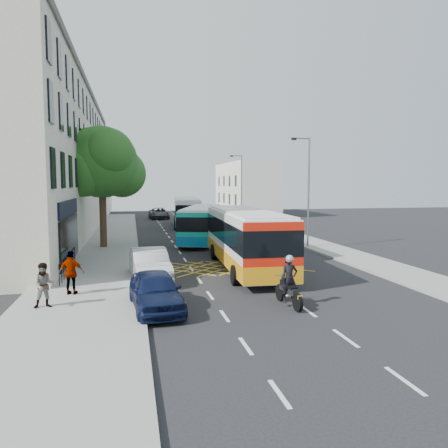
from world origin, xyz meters
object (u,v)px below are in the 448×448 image
street_tree (101,163)px  bus_mid (202,224)px  distant_car_dark (207,212)px  pedestrian_far (71,273)px  parked_car_blue (156,291)px  motorbike (289,282)px  distant_car_grey (159,213)px  bus_far (187,212)px  parked_car_silver (150,265)px  distant_car_silver (206,216)px  lamp_near (307,186)px  lamp_far (241,185)px  pedestrian_near (44,285)px  bus_near (245,238)px  red_hatchback (252,231)px

street_tree → bus_mid: 9.25m
distant_car_dark → pedestrian_far: 45.97m
street_tree → parked_car_blue: (2.91, -16.71, -5.54)m
motorbike → distant_car_grey: 44.42m
bus_far → distant_car_dark: size_ratio=3.21×
parked_car_silver → distant_car_dark: size_ratio=1.33×
bus_mid → distant_car_silver: (3.71, 19.76, -0.81)m
motorbike → distant_car_dark: bearing=79.5°
lamp_near → distant_car_grey: 31.67m
distant_car_grey → distant_car_silver: size_ratio=1.27×
lamp_near → lamp_far: same height
lamp_far → parked_car_blue: 35.96m
lamp_far → pedestrian_near: lamp_far is taller
distant_car_grey → motorbike: bearing=-89.7°
lamp_far → bus_far: (-6.60, -1.64, -2.93)m
bus_near → parked_car_silver: 5.83m
distant_car_grey → bus_far: bearing=-81.2°
motorbike → distant_car_silver: motorbike is taller
lamp_far → parked_car_silver: (-11.80, -28.50, -3.83)m
parked_car_silver → distant_car_dark: bearing=71.7°
red_hatchback → pedestrian_near: bearing=61.9°
distant_car_dark → motorbike: bearing=84.4°
parked_car_blue → pedestrian_near: (-4.07, 0.73, 0.25)m
distant_car_dark → bus_mid: bearing=79.7°
lamp_near → distant_car_grey: size_ratio=1.48×
bus_far → parked_car_silver: bearing=-95.7°
lamp_near → distant_car_silver: size_ratio=1.88×
bus_mid → red_hatchback: 5.63m
bus_mid → parked_car_blue: 19.37m
bus_far → distant_car_silver: (3.27, 6.42, -0.96)m
distant_car_silver → lamp_near: bearing=98.2°
red_hatchback → pedestrian_far: (-13.06, -18.65, 0.51)m
bus_mid → distant_car_dark: size_ratio=2.95×
bus_near → motorbike: bearing=-89.4°
motorbike → red_hatchback: 22.21m
bus_far → parked_car_silver: bus_far is taller
pedestrian_far → parked_car_blue: bearing=155.8°
pedestrian_near → parked_car_silver: bearing=38.1°
parked_car_blue → parked_car_silver: (0.00, 5.24, 0.04)m
lamp_near → bus_far: size_ratio=0.69×
motorbike → pedestrian_far: motorbike is taller
lamp_far → distant_car_grey: lamp_far is taller
bus_near → red_hatchback: bearing=75.4°
lamp_far → red_hatchback: lamp_far is taller
parked_car_silver → red_hatchback: parked_car_silver is taller
pedestrian_far → motorbike: bearing=173.5°
street_tree → bus_mid: (7.66, 2.05, -4.76)m
parked_car_blue → red_hatchback: parked_car_blue is taller
bus_mid → parked_car_silver: bus_mid is taller
bus_far → distant_car_silver: 7.26m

